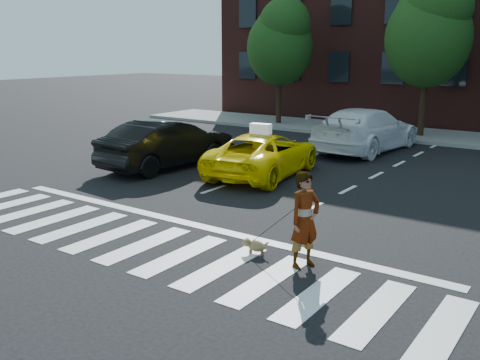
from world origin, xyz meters
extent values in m
plane|color=black|center=(0.00, 0.00, 0.00)|extent=(120.00, 120.00, 0.00)
cube|color=silver|center=(0.00, 0.00, 0.01)|extent=(13.00, 2.40, 0.01)
cube|color=silver|center=(0.00, 1.60, 0.01)|extent=(12.00, 0.30, 0.01)
cube|color=slate|center=(0.00, 17.50, 0.07)|extent=(30.00, 4.00, 0.15)
cube|color=#471D19|center=(0.00, 25.00, 6.00)|extent=(26.00, 10.00, 12.00)
cylinder|color=black|center=(-7.00, 17.00, 1.62)|extent=(0.28, 0.28, 3.25)
ellipsoid|color=#15330E|center=(-7.00, 17.00, 4.03)|extent=(3.38, 3.38, 3.89)
sphere|color=#15330E|center=(-6.60, 16.80, 5.20)|extent=(2.60, 2.60, 2.60)
sphere|color=#15330E|center=(-7.35, 17.25, 4.88)|extent=(2.34, 2.34, 2.34)
cylinder|color=black|center=(0.50, 17.00, 1.77)|extent=(0.28, 0.28, 3.55)
ellipsoid|color=#15330E|center=(0.50, 17.00, 4.40)|extent=(3.69, 3.69, 4.25)
sphere|color=#15330E|center=(0.90, 16.80, 5.68)|extent=(2.84, 2.84, 2.84)
sphere|color=#15330E|center=(0.15, 17.25, 5.32)|extent=(2.56, 2.56, 2.56)
imported|color=#FDDD05|center=(-1.40, 6.78, 0.68)|extent=(2.88, 5.16, 1.36)
imported|color=black|center=(-4.69, 5.87, 0.82)|extent=(2.15, 5.10, 1.64)
imported|color=white|center=(-0.36, 12.67, 0.85)|extent=(2.80, 6.02, 1.70)
imported|color=#999999|center=(3.23, 0.91, 0.90)|extent=(0.63, 0.77, 1.81)
ellipsoid|color=#885E45|center=(2.18, 0.91, 0.17)|extent=(0.44, 0.34, 0.22)
sphere|color=#885E45|center=(2.00, 0.84, 0.23)|extent=(0.21, 0.21, 0.16)
sphere|color=#885E45|center=(1.94, 0.81, 0.20)|extent=(0.10, 0.10, 0.08)
cylinder|color=#885E45|center=(2.36, 0.99, 0.23)|extent=(0.12, 0.08, 0.09)
sphere|color=#885E45|center=(1.98, 0.89, 0.28)|extent=(0.08, 0.08, 0.06)
sphere|color=#885E45|center=(2.02, 0.79, 0.28)|extent=(0.08, 0.08, 0.06)
cylinder|color=#885E45|center=(2.09, 0.83, 0.05)|extent=(0.06, 0.06, 0.11)
cylinder|color=#885E45|center=(2.05, 0.91, 0.05)|extent=(0.06, 0.06, 0.11)
cylinder|color=#885E45|center=(2.30, 0.91, 0.05)|extent=(0.06, 0.06, 0.11)
cylinder|color=#885E45|center=(2.27, 1.00, 0.05)|extent=(0.06, 0.06, 0.11)
cube|color=white|center=(-1.40, 6.58, 1.52)|extent=(0.68, 0.36, 0.32)
camera|label=1|loc=(7.60, -7.37, 3.93)|focal=40.00mm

